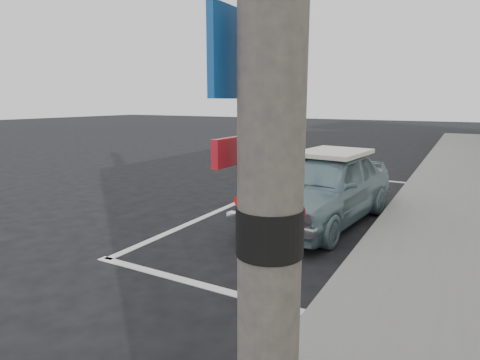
% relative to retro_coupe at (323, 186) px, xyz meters
% --- Properties ---
extents(ground, '(80.00, 80.00, 0.00)m').
position_rel_retro_coupe_xyz_m(ground, '(-0.94, -2.43, -0.60)').
color(ground, black).
rests_on(ground, ground).
extents(pline_rear, '(3.00, 0.12, 0.01)m').
position_rel_retro_coupe_xyz_m(pline_rear, '(-0.44, -2.93, -0.59)').
color(pline_rear, silver).
rests_on(pline_rear, ground).
extents(pline_front, '(3.00, 0.12, 0.01)m').
position_rel_retro_coupe_xyz_m(pline_front, '(-0.44, 4.07, -0.59)').
color(pline_front, silver).
rests_on(pline_front, ground).
extents(pline_side, '(0.12, 7.00, 0.01)m').
position_rel_retro_coupe_xyz_m(pline_side, '(-1.84, 0.57, -0.59)').
color(pline_side, silver).
rests_on(pline_side, ground).
extents(retro_coupe, '(1.77, 3.59, 1.18)m').
position_rel_retro_coupe_xyz_m(retro_coupe, '(0.00, 0.00, 0.00)').
color(retro_coupe, gray).
rests_on(retro_coupe, ground).
extents(cat, '(0.25, 0.48, 0.26)m').
position_rel_retro_coupe_xyz_m(cat, '(-0.15, -1.52, -0.48)').
color(cat, '#76665A').
rests_on(cat, ground).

